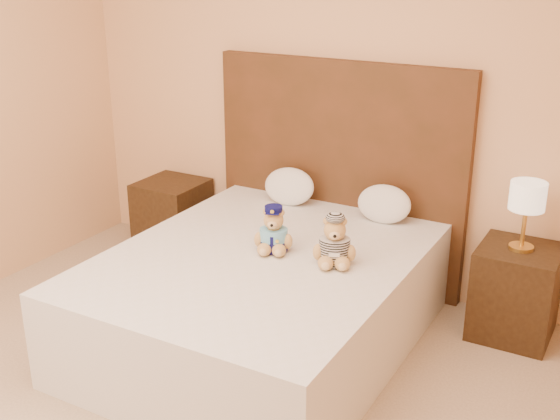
% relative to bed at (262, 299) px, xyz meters
% --- Properties ---
extents(room_walls, '(4.04, 4.52, 2.72)m').
position_rel_bed_xyz_m(room_walls, '(0.00, -0.74, 1.53)').
color(room_walls, '#DEA979').
rests_on(room_walls, ground).
extents(bed, '(1.60, 2.00, 0.55)m').
position_rel_bed_xyz_m(bed, '(0.00, 0.00, 0.00)').
color(bed, white).
rests_on(bed, ground).
extents(headboard, '(1.75, 0.08, 1.50)m').
position_rel_bed_xyz_m(headboard, '(0.00, 1.01, 0.47)').
color(headboard, '#512C18').
rests_on(headboard, ground).
extents(nightstand_left, '(0.45, 0.45, 0.55)m').
position_rel_bed_xyz_m(nightstand_left, '(-1.25, 0.80, -0.00)').
color(nightstand_left, '#352211').
rests_on(nightstand_left, ground).
extents(nightstand_right, '(0.45, 0.45, 0.55)m').
position_rel_bed_xyz_m(nightstand_right, '(1.25, 0.80, -0.00)').
color(nightstand_right, '#352211').
rests_on(nightstand_right, ground).
extents(lamp, '(0.20, 0.20, 0.40)m').
position_rel_bed_xyz_m(lamp, '(1.25, 0.80, 0.57)').
color(lamp, gold).
rests_on(lamp, nightstand_right).
extents(teddy_police, '(0.29, 0.29, 0.27)m').
position_rel_bed_xyz_m(teddy_police, '(0.03, 0.09, 0.41)').
color(teddy_police, '#A57E40').
rests_on(teddy_police, bed).
extents(teddy_prisoner, '(0.32, 0.31, 0.27)m').
position_rel_bed_xyz_m(teddy_prisoner, '(0.41, 0.09, 0.41)').
color(teddy_prisoner, '#A57E40').
rests_on(teddy_prisoner, bed).
extents(pillow_left, '(0.36, 0.24, 0.26)m').
position_rel_bed_xyz_m(pillow_left, '(-0.28, 0.83, 0.40)').
color(pillow_left, white).
rests_on(pillow_left, bed).
extents(pillow_right, '(0.35, 0.23, 0.25)m').
position_rel_bed_xyz_m(pillow_right, '(0.40, 0.83, 0.40)').
color(pillow_right, white).
rests_on(pillow_right, bed).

